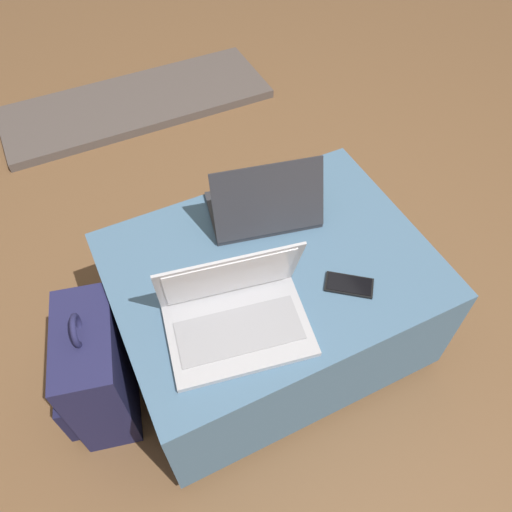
{
  "coord_description": "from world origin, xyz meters",
  "views": [
    {
      "loc": [
        -0.43,
        -0.78,
        1.61
      ],
      "look_at": [
        -0.06,
        -0.01,
        0.52
      ],
      "focal_mm": 35.0,
      "sensor_mm": 36.0,
      "label": 1
    }
  ],
  "objects_px": {
    "laptop_far": "(264,206)",
    "backpack": "(96,372)",
    "laptop_near": "(235,312)",
    "cell_phone": "(349,285)"
  },
  "relations": [
    {
      "from": "laptop_far",
      "to": "backpack",
      "type": "height_order",
      "value": "laptop_far"
    },
    {
      "from": "laptop_near",
      "to": "cell_phone",
      "type": "height_order",
      "value": "laptop_near"
    },
    {
      "from": "laptop_far",
      "to": "backpack",
      "type": "distance_m",
      "value": 0.72
    },
    {
      "from": "cell_phone",
      "to": "laptop_far",
      "type": "bearing_deg",
      "value": 53.52
    },
    {
      "from": "laptop_near",
      "to": "laptop_far",
      "type": "relative_size",
      "value": 1.1
    },
    {
      "from": "laptop_far",
      "to": "backpack",
      "type": "bearing_deg",
      "value": 25.74
    },
    {
      "from": "laptop_near",
      "to": "backpack",
      "type": "height_order",
      "value": "laptop_near"
    },
    {
      "from": "laptop_near",
      "to": "backpack",
      "type": "distance_m",
      "value": 0.52
    },
    {
      "from": "laptop_far",
      "to": "cell_phone",
      "type": "distance_m",
      "value": 0.36
    },
    {
      "from": "laptop_near",
      "to": "cell_phone",
      "type": "relative_size",
      "value": 2.77
    }
  ]
}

